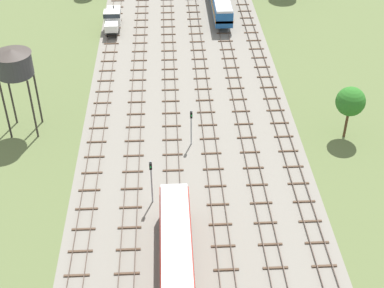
{
  "coord_description": "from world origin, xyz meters",
  "views": [
    {
      "loc": [
        -2.62,
        -9.61,
        40.48
      ],
      "look_at": [
        0.0,
        43.54,
        1.5
      ],
      "focal_mm": 52.6,
      "sensor_mm": 36.0,
      "label": 1
    }
  ],
  "objects_px": {
    "passenger_coach_centre_left_nearest": "(177,280)",
    "water_tower": "(14,63)",
    "shunter_loco_far_left_near": "(113,18)",
    "signal_post_nearest": "(151,177)",
    "signal_post_near": "(191,123)"
  },
  "relations": [
    {
      "from": "water_tower",
      "to": "signal_post_nearest",
      "type": "relative_size",
      "value": 2.02
    },
    {
      "from": "shunter_loco_far_left_near",
      "to": "water_tower",
      "type": "relative_size",
      "value": 0.76
    },
    {
      "from": "water_tower",
      "to": "signal_post_nearest",
      "type": "xyz_separation_m",
      "value": [
        15.92,
        -14.45,
        -5.89
      ]
    },
    {
      "from": "passenger_coach_centre_left_nearest",
      "to": "signal_post_nearest",
      "type": "bearing_deg",
      "value": 100.13
    },
    {
      "from": "passenger_coach_centre_left_nearest",
      "to": "shunter_loco_far_left_near",
      "type": "xyz_separation_m",
      "value": [
        -9.24,
        56.77,
        -0.6
      ]
    },
    {
      "from": "passenger_coach_centre_left_nearest",
      "to": "signal_post_nearest",
      "type": "relative_size",
      "value": 4.0
    },
    {
      "from": "shunter_loco_far_left_near",
      "to": "signal_post_nearest",
      "type": "distance_m",
      "value": 44.41
    },
    {
      "from": "passenger_coach_centre_left_nearest",
      "to": "shunter_loco_far_left_near",
      "type": "bearing_deg",
      "value": 99.25
    },
    {
      "from": "passenger_coach_centre_left_nearest",
      "to": "water_tower",
      "type": "xyz_separation_m",
      "value": [
        -18.23,
        27.38,
        6.77
      ]
    },
    {
      "from": "passenger_coach_centre_left_nearest",
      "to": "signal_post_nearest",
      "type": "xyz_separation_m",
      "value": [
        -2.31,
        12.93,
        0.87
      ]
    },
    {
      "from": "shunter_loco_far_left_near",
      "to": "signal_post_nearest",
      "type": "height_order",
      "value": "signal_post_nearest"
    },
    {
      "from": "passenger_coach_centre_left_nearest",
      "to": "water_tower",
      "type": "height_order",
      "value": "water_tower"
    },
    {
      "from": "water_tower",
      "to": "signal_post_nearest",
      "type": "bearing_deg",
      "value": -42.22
    },
    {
      "from": "signal_post_near",
      "to": "signal_post_nearest",
      "type": "bearing_deg",
      "value": -114.34
    },
    {
      "from": "water_tower",
      "to": "signal_post_near",
      "type": "xyz_separation_m",
      "value": [
        20.54,
        -4.23,
        -6.26
      ]
    }
  ]
}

